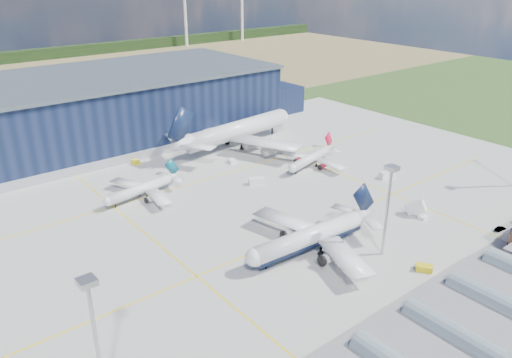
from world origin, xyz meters
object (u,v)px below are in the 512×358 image
object	(u,v)px
gse_tug_b	(275,257)
car_b	(500,229)
gse_cart_b	(232,139)
gse_tug_a	(424,268)
gse_van_a	(387,175)
gse_cart_a	(232,161)
airliner_red	(310,154)
gse_tug_c	(136,162)
airstair	(415,210)
airliner_navy	(310,228)
airliner_regional	(140,184)
light_mast_west	(93,322)
light_mast_center	(389,197)
airliner_widebody	(238,121)
gse_van_b	(257,181)
hangar	(125,107)

from	to	relation	value
gse_tug_b	car_b	xyz separation A→B (m)	(55.41, -26.19, -0.03)
gse_cart_b	gse_tug_b	bearing A→B (deg)	-162.12
gse_tug_a	gse_van_a	distance (m)	54.33
gse_tug_a	gse_cart_a	size ratio (longest dim) A/B	1.09
airliner_red	gse_tug_b	size ratio (longest dim) A/B	10.41
gse_tug_c	airstair	world-z (taller)	airstair
airliner_navy	airliner_regional	size ratio (longest dim) A/B	1.46
light_mast_west	gse_tug_a	distance (m)	74.00
gse_tug_b	gse_cart_b	world-z (taller)	gse_cart_b
light_mast_center	airliner_regional	world-z (taller)	light_mast_center
gse_cart_a	gse_cart_b	world-z (taller)	gse_cart_a
gse_tug_a	gse_cart_a	world-z (taller)	gse_tug_a
airliner_navy	airstair	bearing A→B (deg)	176.18
airliner_regional	gse_van_a	bearing A→B (deg)	143.90
gse_cart_a	airliner_widebody	bearing A→B (deg)	58.85
airliner_navy	gse_van_a	distance (m)	55.34
gse_van_a	airstair	size ratio (longest dim) A/B	1.01
gse_van_a	gse_van_b	xyz separation A→B (m)	(-36.61, 22.74, -0.00)
gse_tug_b	gse_tug_c	size ratio (longest dim) A/B	0.83
airstair	car_b	bearing A→B (deg)	-82.60
airliner_regional	gse_tug_b	bearing A→B (deg)	91.68
gse_van_b	light_mast_center	bearing A→B (deg)	-155.64
hangar	gse_van_b	xyz separation A→B (m)	(9.72, -73.10, -10.51)
light_mast_west	gse_van_a	xyz separation A→B (m)	(109.14, 28.97, -14.32)
gse_tug_c	car_b	distance (m)	116.80
light_mast_center	airliner_widebody	distance (m)	87.52
light_mast_center	airliner_navy	world-z (taller)	light_mast_center
gse_tug_a	gse_tug_c	world-z (taller)	gse_tug_a
gse_tug_c	airstair	size ratio (longest dim) A/B	0.65
airliner_navy	airstair	distance (m)	37.29
airliner_red	airliner_navy	bearing A→B (deg)	31.18
airliner_red	gse_van_a	distance (m)	26.54
airliner_widebody	gse_tug_b	xyz separation A→B (m)	(-41.81, -70.69, -9.45)
light_mast_west	gse_cart_a	world-z (taller)	light_mast_west
light_mast_center	airliner_red	bearing A→B (deg)	63.06
gse_van_a	light_mast_center	bearing A→B (deg)	140.35
airliner_red	airliner_widebody	xyz separation A→B (m)	(-6.28, 33.00, 5.42)
light_mast_center	gse_cart_a	size ratio (longest dim) A/B	6.92
gse_van_a	gse_van_b	size ratio (longest dim) A/B	1.05
gse_tug_a	airstair	size ratio (longest dim) A/B	0.72
light_mast_west	light_mast_center	world-z (taller)	same
airliner_navy	car_b	bearing A→B (deg)	156.55
gse_van_b	airliner_widebody	bearing A→B (deg)	-0.73
airliner_regional	gse_van_a	world-z (taller)	airliner_regional
light_mast_west	gse_tug_c	bearing A→B (deg)	61.31
gse_tug_a	gse_tug_b	xyz separation A→B (m)	(-23.43, 24.78, -0.17)
airliner_red	gse_tug_a	size ratio (longest dim) A/B	7.82
light_mast_center	airliner_red	distance (m)	59.32
gse_tug_b	gse_tug_c	xyz separation A→B (m)	(2.01, 77.69, 0.13)
light_mast_west	car_b	world-z (taller)	light_mast_west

